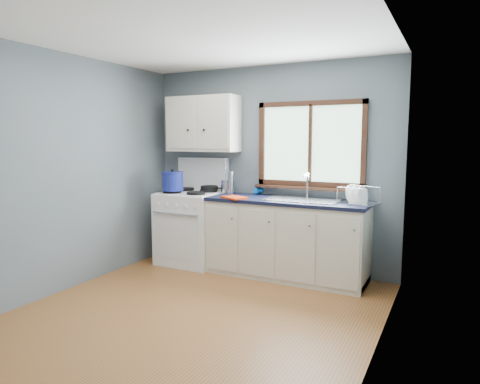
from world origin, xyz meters
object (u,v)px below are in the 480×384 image
at_px(dish_rack, 357,199).
at_px(utensil_crock, 226,186).
at_px(gas_range, 191,225).
at_px(sink, 302,205).
at_px(skillet, 209,188).
at_px(base_cabinets, 286,242).
at_px(stockpot, 173,181).
at_px(thermos, 231,183).

bearing_deg(dish_rack, utensil_crock, -167.72).
height_order(gas_range, sink, gas_range).
distance_m(skillet, utensil_crock, 0.23).
bearing_deg(gas_range, skillet, 39.30).
xyz_separation_m(base_cabinets, sink, (0.18, -0.00, 0.45)).
distance_m(stockpot, thermos, 0.74).
relative_size(thermos, dish_rack, 0.65).
xyz_separation_m(gas_range, skillet, (0.19, 0.15, 0.49)).
relative_size(gas_range, stockpot, 4.40).
xyz_separation_m(gas_range, sink, (1.49, 0.02, 0.37)).
height_order(base_cabinets, dish_rack, dish_rack).
height_order(stockpot, thermos, stockpot).
relative_size(base_cabinets, sink, 2.20).
bearing_deg(stockpot, skillet, 42.26).
bearing_deg(sink, utensil_crock, 170.17).
bearing_deg(stockpot, sink, 6.34).
height_order(sink, utensil_crock, utensil_crock).
bearing_deg(skillet, gas_range, -143.58).
bearing_deg(thermos, gas_range, -163.76).
bearing_deg(skillet, sink, -8.84).
bearing_deg(sink, gas_range, -179.29).
xyz_separation_m(sink, stockpot, (-1.65, -0.18, 0.22)).
distance_m(gas_range, skillet, 0.55).
bearing_deg(stockpot, thermos, 25.02).
distance_m(sink, thermos, 1.01).
xyz_separation_m(skillet, stockpot, (-0.35, -0.32, 0.10)).
distance_m(gas_range, thermos, 0.78).
bearing_deg(thermos, dish_rack, -4.32).
bearing_deg(gas_range, sink, 0.71).
height_order(stockpot, dish_rack, stockpot).
bearing_deg(skillet, base_cabinets, -9.77).
xyz_separation_m(gas_range, thermos, (0.51, 0.15, 0.57)).
distance_m(base_cabinets, thermos, 1.04).
relative_size(base_cabinets, utensil_crock, 4.40).
relative_size(gas_range, thermos, 4.74).
relative_size(skillet, dish_rack, 0.77).
bearing_deg(dish_rack, gas_range, -161.00).
bearing_deg(utensil_crock, stockpot, -147.02).
relative_size(utensil_crock, thermos, 1.46).
xyz_separation_m(stockpot, utensil_crock, (0.57, 0.37, -0.08)).
relative_size(stockpot, utensil_crock, 0.74).
relative_size(sink, stockpot, 2.71).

